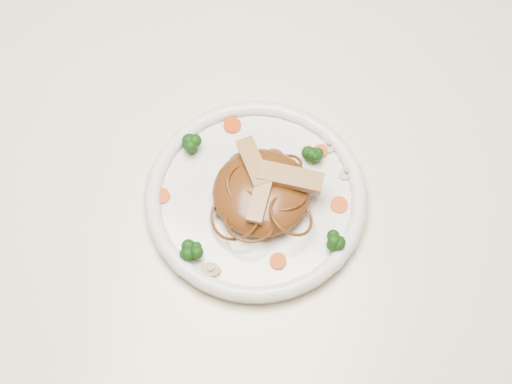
# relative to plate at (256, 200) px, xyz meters

# --- Properties ---
(ground) EXTENTS (4.00, 4.00, 0.00)m
(ground) POSITION_rel_plate_xyz_m (-0.07, 0.04, -0.76)
(ground) COLOR brown
(ground) RESTS_ON ground
(table) EXTENTS (1.20, 0.80, 0.75)m
(table) POSITION_rel_plate_xyz_m (-0.07, 0.04, -0.11)
(table) COLOR white
(table) RESTS_ON ground
(plate) EXTENTS (0.31, 0.31, 0.02)m
(plate) POSITION_rel_plate_xyz_m (0.00, 0.00, 0.00)
(plate) COLOR white
(plate) RESTS_ON table
(noodle_mound) EXTENTS (0.14, 0.14, 0.04)m
(noodle_mound) POSITION_rel_plate_xyz_m (0.01, -0.00, 0.03)
(noodle_mound) COLOR brown
(noodle_mound) RESTS_ON plate
(chicken_a) EXTENTS (0.08, 0.03, 0.01)m
(chicken_a) POSITION_rel_plate_xyz_m (0.04, 0.02, 0.05)
(chicken_a) COLOR tan
(chicken_a) RESTS_ON noodle_mound
(chicken_b) EXTENTS (0.06, 0.07, 0.01)m
(chicken_b) POSITION_rel_plate_xyz_m (-0.01, 0.03, 0.05)
(chicken_b) COLOR tan
(chicken_b) RESTS_ON noodle_mound
(chicken_c) EXTENTS (0.02, 0.06, 0.01)m
(chicken_c) POSITION_rel_plate_xyz_m (0.01, -0.02, 0.05)
(chicken_c) COLOR tan
(chicken_c) RESTS_ON noodle_mound
(broccoli_0) EXTENTS (0.03, 0.03, 0.03)m
(broccoli_0) POSITION_rel_plate_xyz_m (0.06, 0.07, 0.02)
(broccoli_0) COLOR #15470E
(broccoli_0) RESTS_ON plate
(broccoli_1) EXTENTS (0.04, 0.04, 0.03)m
(broccoli_1) POSITION_rel_plate_xyz_m (-0.09, 0.05, 0.02)
(broccoli_1) COLOR #15470E
(broccoli_1) RESTS_ON plate
(broccoli_2) EXTENTS (0.03, 0.03, 0.03)m
(broccoli_2) POSITION_rel_plate_xyz_m (-0.05, -0.09, 0.02)
(broccoli_2) COLOR #15470E
(broccoli_2) RESTS_ON plate
(broccoli_3) EXTENTS (0.04, 0.04, 0.03)m
(broccoli_3) POSITION_rel_plate_xyz_m (0.11, -0.04, 0.02)
(broccoli_3) COLOR #15470E
(broccoli_3) RESTS_ON plate
(carrot_0) EXTENTS (0.02, 0.02, 0.00)m
(carrot_0) POSITION_rel_plate_xyz_m (0.06, 0.08, 0.01)
(carrot_0) COLOR #BF4607
(carrot_0) RESTS_ON plate
(carrot_1) EXTENTS (0.03, 0.03, 0.00)m
(carrot_1) POSITION_rel_plate_xyz_m (-0.11, -0.03, 0.01)
(carrot_1) COLOR #BF4607
(carrot_1) RESTS_ON plate
(carrot_2) EXTENTS (0.02, 0.02, 0.00)m
(carrot_2) POSITION_rel_plate_xyz_m (0.10, 0.01, 0.01)
(carrot_2) COLOR #BF4607
(carrot_2) RESTS_ON plate
(carrot_3) EXTENTS (0.03, 0.03, 0.00)m
(carrot_3) POSITION_rel_plate_xyz_m (-0.05, 0.09, 0.01)
(carrot_3) COLOR #BF4607
(carrot_3) RESTS_ON plate
(carrot_4) EXTENTS (0.02, 0.02, 0.00)m
(carrot_4) POSITION_rel_plate_xyz_m (0.04, -0.08, 0.01)
(carrot_4) COLOR #BF4607
(carrot_4) RESTS_ON plate
(mushroom_0) EXTENTS (0.03, 0.03, 0.01)m
(mushroom_0) POSITION_rel_plate_xyz_m (-0.03, -0.11, 0.01)
(mushroom_0) COLOR beige
(mushroom_0) RESTS_ON plate
(mushroom_1) EXTENTS (0.03, 0.03, 0.01)m
(mushroom_1) POSITION_rel_plate_xyz_m (0.10, 0.06, 0.01)
(mushroom_1) COLOR beige
(mushroom_1) RESTS_ON plate
(mushroom_2) EXTENTS (0.03, 0.03, 0.01)m
(mushroom_2) POSITION_rel_plate_xyz_m (-0.10, 0.06, 0.01)
(mushroom_2) COLOR beige
(mushroom_2) RESTS_ON plate
(mushroom_3) EXTENTS (0.02, 0.02, 0.01)m
(mushroom_3) POSITION_rel_plate_xyz_m (0.07, 0.09, 0.01)
(mushroom_3) COLOR beige
(mushroom_3) RESTS_ON plate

